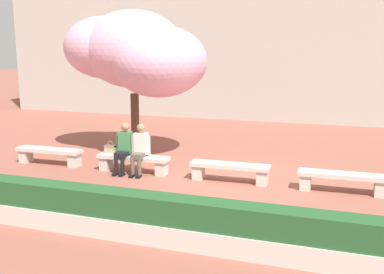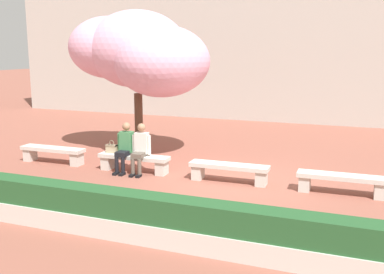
# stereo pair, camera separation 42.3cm
# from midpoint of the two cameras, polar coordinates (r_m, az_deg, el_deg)

# --- Properties ---
(ground_plane) EXTENTS (100.00, 100.00, 0.00)m
(ground_plane) POSITION_cam_midpoint_polar(r_m,az_deg,el_deg) (10.94, 3.68, -5.68)
(ground_plane) COLOR #8E5142
(building_facade) EXTENTS (28.00, 4.00, 7.73)m
(building_facade) POSITION_cam_midpoint_polar(r_m,az_deg,el_deg) (21.76, 12.08, 12.72)
(building_facade) COLOR #B7B2A8
(building_facade) RESTS_ON ground
(stone_bench_west_end) EXTENTS (1.93, 0.45, 0.45)m
(stone_bench_west_end) POSITION_cam_midpoint_polar(r_m,az_deg,el_deg) (13.15, -18.54, -2.00)
(stone_bench_west_end) COLOR beige
(stone_bench_west_end) RESTS_ON ground
(stone_bench_near_west) EXTENTS (1.93, 0.45, 0.45)m
(stone_bench_near_west) POSITION_cam_midpoint_polar(r_m,az_deg,el_deg) (11.78, -8.51, -3.02)
(stone_bench_near_west) COLOR beige
(stone_bench_near_west) RESTS_ON ground
(stone_bench_center) EXTENTS (1.93, 0.45, 0.45)m
(stone_bench_center) POSITION_cam_midpoint_polar(r_m,az_deg,el_deg) (10.86, 3.70, -4.13)
(stone_bench_center) COLOR beige
(stone_bench_center) RESTS_ON ground
(stone_bench_near_east) EXTENTS (1.93, 0.45, 0.45)m
(stone_bench_near_east) POSITION_cam_midpoint_polar(r_m,az_deg,el_deg) (10.50, 17.45, -5.15)
(stone_bench_near_east) COLOR beige
(stone_bench_near_east) RESTS_ON ground
(person_seated_left) EXTENTS (0.51, 0.69, 1.29)m
(person_seated_left) POSITION_cam_midpoint_polar(r_m,az_deg,el_deg) (11.75, -9.63, -1.13)
(person_seated_left) COLOR black
(person_seated_left) RESTS_ON ground
(person_seated_right) EXTENTS (0.51, 0.70, 1.29)m
(person_seated_right) POSITION_cam_midpoint_polar(r_m,az_deg,el_deg) (11.54, -7.68, -1.29)
(person_seated_right) COLOR black
(person_seated_right) RESTS_ON ground
(handbag) EXTENTS (0.30, 0.15, 0.34)m
(handbag) POSITION_cam_midpoint_polar(r_m,az_deg,el_deg) (12.06, -11.32, -1.46)
(handbag) COLOR tan
(handbag) RESTS_ON stone_bench_near_west
(cherry_tree_main) EXTENTS (4.52, 3.15, 4.31)m
(cherry_tree_main) POSITION_cam_midpoint_polar(r_m,az_deg,el_deg) (13.64, -8.09, 10.50)
(cherry_tree_main) COLOR #513828
(cherry_tree_main) RESTS_ON ground
(planter_hedge_foreground) EXTENTS (15.12, 0.50, 0.80)m
(planter_hedge_foreground) POSITION_cam_midpoint_polar(r_m,az_deg,el_deg) (7.47, -4.07, -10.65)
(planter_hedge_foreground) COLOR beige
(planter_hedge_foreground) RESTS_ON ground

